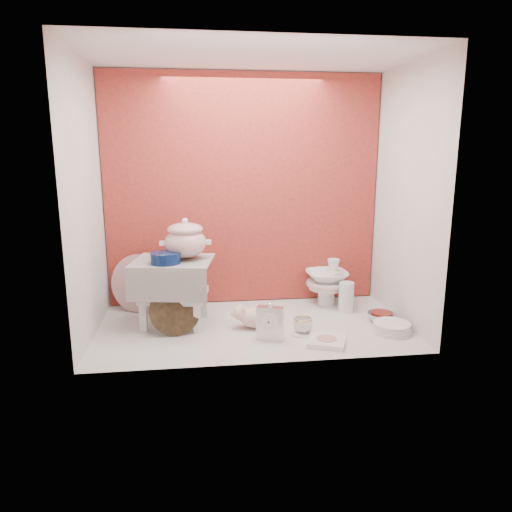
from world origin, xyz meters
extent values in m
plane|color=silver|center=(0.00, 0.00, 0.00)|extent=(1.80, 1.80, 0.00)
cube|color=#B1392C|center=(0.00, 0.50, 0.75)|extent=(1.80, 0.06, 1.50)
cube|color=silver|center=(-0.90, 0.00, 0.75)|extent=(0.06, 1.00, 1.50)
cube|color=silver|center=(0.90, 0.00, 0.75)|extent=(0.06, 1.00, 1.50)
cube|color=white|center=(0.00, 0.00, 1.50)|extent=(1.80, 1.00, 0.06)
cylinder|color=#091A46|center=(-0.49, 0.03, 0.42)|extent=(0.21, 0.21, 0.06)
imported|color=silver|center=(-0.44, 0.36, 0.13)|extent=(0.32, 0.32, 0.26)
cube|color=silver|center=(0.07, -0.22, 0.10)|extent=(0.15, 0.10, 0.21)
ellipsoid|color=beige|center=(0.01, -0.03, 0.07)|extent=(0.27, 0.23, 0.13)
cylinder|color=white|center=(0.27, -0.15, 0.01)|extent=(0.16, 0.16, 0.01)
imported|color=white|center=(0.27, -0.15, 0.05)|extent=(0.11, 0.11, 0.08)
cube|color=white|center=(0.36, -0.30, 0.01)|extent=(0.25, 0.25, 0.03)
cylinder|color=white|center=(0.77, -0.20, 0.03)|extent=(0.29, 0.29, 0.06)
imported|color=silver|center=(0.78, -0.02, 0.03)|extent=(0.22, 0.22, 0.05)
cylinder|color=silver|center=(0.62, 0.19, 0.10)|extent=(0.13, 0.13, 0.19)
camera|label=1|loc=(-0.32, -2.63, 1.02)|focal=33.41mm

